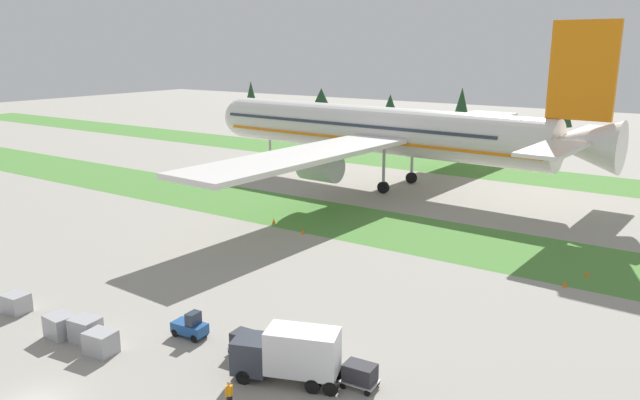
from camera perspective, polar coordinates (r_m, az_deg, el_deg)
grass_strip_near at (r=71.99m, az=6.31°, el=-2.65°), size 320.00×13.80×0.01m
grass_strip_far at (r=107.63m, az=16.32°, el=2.45°), size 320.00×13.80×0.01m
airliner at (r=92.45m, az=6.07°, el=6.44°), size 64.82×79.80×23.64m
baggage_tug at (r=46.58m, az=-11.92°, el=-11.39°), size 2.69×1.50×1.97m
cargo_dolly_lead at (r=43.62m, az=-6.85°, el=-12.85°), size 2.31×1.66×1.55m
cargo_dolly_second at (r=42.12m, az=-3.59°, el=-13.81°), size 2.31×1.66×1.55m
cargo_dolly_third at (r=40.77m, az=-0.06°, el=-14.78°), size 2.31×1.66×1.55m
cargo_dolly_fourth at (r=39.59m, az=3.72°, el=-15.76°), size 2.31×1.66×1.55m
catering_truck at (r=39.70m, az=-2.94°, el=-13.95°), size 7.32×4.59×3.58m
ground_crew_marshaller at (r=41.70m, az=-2.20°, el=-14.05°), size 0.36×0.48×1.74m
ground_crew_loader at (r=37.88m, az=-8.41°, el=-17.33°), size 0.36×0.56×1.74m
uld_container_0 at (r=55.16m, az=-26.35°, el=-8.55°), size 2.13×1.76×1.52m
uld_container_1 at (r=49.40m, az=-22.95°, el=-10.70°), size 2.08×1.70×1.66m
uld_container_2 at (r=45.91m, az=-19.64°, el=-12.34°), size 2.19×1.85×1.62m
uld_container_3 at (r=48.00m, az=-20.89°, el=-11.17°), size 2.18×1.84×1.75m
taxiway_marker_0 at (r=69.50m, az=-1.60°, el=-2.95°), size 0.44×0.44×0.55m
taxiway_marker_1 at (r=73.58m, az=-4.31°, el=-1.96°), size 0.44×0.44×0.69m
taxiway_marker_2 at (r=58.71m, az=21.75°, el=-7.22°), size 0.44×0.44×0.58m
taxiway_marker_3 at (r=62.07m, az=23.51°, el=-6.29°), size 0.44×0.44×0.51m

